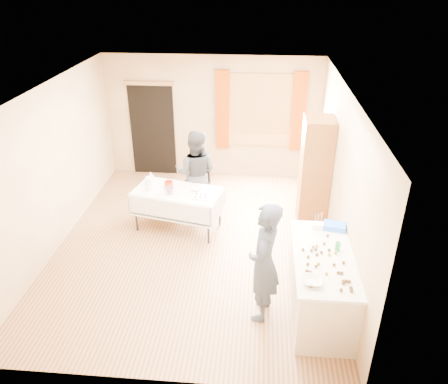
# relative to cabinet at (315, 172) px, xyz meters

# --- Properties ---
(floor) EXTENTS (4.50, 5.50, 0.02)m
(floor) POSITION_rel_cabinet_xyz_m (-1.99, -0.94, -0.98)
(floor) COLOR #9E7047
(floor) RESTS_ON ground
(ceiling) EXTENTS (4.50, 5.50, 0.02)m
(ceiling) POSITION_rel_cabinet_xyz_m (-1.99, -0.94, 1.64)
(ceiling) COLOR white
(ceiling) RESTS_ON floor
(wall_back) EXTENTS (4.50, 0.02, 2.60)m
(wall_back) POSITION_rel_cabinet_xyz_m (-1.99, 1.82, 0.33)
(wall_back) COLOR tan
(wall_back) RESTS_ON floor
(wall_front) EXTENTS (4.50, 0.02, 2.60)m
(wall_front) POSITION_rel_cabinet_xyz_m (-1.99, -3.70, 0.33)
(wall_front) COLOR tan
(wall_front) RESTS_ON floor
(wall_left) EXTENTS (0.02, 5.50, 2.60)m
(wall_left) POSITION_rel_cabinet_xyz_m (-4.25, -0.94, 0.33)
(wall_left) COLOR tan
(wall_left) RESTS_ON floor
(wall_right) EXTENTS (0.02, 5.50, 2.60)m
(wall_right) POSITION_rel_cabinet_xyz_m (0.27, -0.94, 0.33)
(wall_right) COLOR tan
(wall_right) RESTS_ON floor
(window_frame) EXTENTS (1.32, 0.06, 1.52)m
(window_frame) POSITION_rel_cabinet_xyz_m (-0.99, 1.78, 0.53)
(window_frame) COLOR olive
(window_frame) RESTS_ON wall_back
(window_pane) EXTENTS (1.20, 0.02, 1.40)m
(window_pane) POSITION_rel_cabinet_xyz_m (-0.99, 1.76, 0.53)
(window_pane) COLOR white
(window_pane) RESTS_ON wall_back
(curtain_left) EXTENTS (0.28, 0.06, 1.65)m
(curtain_left) POSITION_rel_cabinet_xyz_m (-1.77, 1.73, 0.53)
(curtain_left) COLOR #933705
(curtain_left) RESTS_ON wall_back
(curtain_right) EXTENTS (0.28, 0.06, 1.65)m
(curtain_right) POSITION_rel_cabinet_xyz_m (-0.21, 1.73, 0.53)
(curtain_right) COLOR #933705
(curtain_right) RESTS_ON wall_back
(doorway) EXTENTS (0.95, 0.04, 2.00)m
(doorway) POSITION_rel_cabinet_xyz_m (-3.29, 1.79, 0.03)
(doorway) COLOR black
(doorway) RESTS_ON floor
(door_lintel) EXTENTS (1.05, 0.06, 0.08)m
(door_lintel) POSITION_rel_cabinet_xyz_m (-3.29, 1.76, 1.05)
(door_lintel) COLOR olive
(door_lintel) RESTS_ON wall_back
(cabinet) EXTENTS (0.50, 0.60, 1.94)m
(cabinet) POSITION_rel_cabinet_xyz_m (0.00, 0.00, 0.00)
(cabinet) COLOR brown
(cabinet) RESTS_ON floor
(counter) EXTENTS (0.79, 1.67, 0.91)m
(counter) POSITION_rel_cabinet_xyz_m (-0.10, -2.40, -0.52)
(counter) COLOR beige
(counter) RESTS_ON floor
(party_table) EXTENTS (1.63, 1.08, 0.75)m
(party_table) POSITION_rel_cabinet_xyz_m (-2.35, -0.48, -0.52)
(party_table) COLOR black
(party_table) RESTS_ON floor
(chair) EXTENTS (0.57, 0.57, 1.05)m
(chair) POSITION_rel_cabinet_xyz_m (-2.17, 0.40, -0.65)
(chair) COLOR black
(chair) RESTS_ON floor
(girl) EXTENTS (0.74, 0.61, 1.67)m
(girl) POSITION_rel_cabinet_xyz_m (-0.87, -2.51, -0.13)
(girl) COLOR #272F40
(girl) RESTS_ON floor
(woman) EXTENTS (0.90, 0.76, 1.62)m
(woman) POSITION_rel_cabinet_xyz_m (-2.11, 0.11, -0.16)
(woman) COLOR black
(woman) RESTS_ON floor
(soda_can) EXTENTS (0.07, 0.07, 0.12)m
(soda_can) POSITION_rel_cabinet_xyz_m (0.07, -2.27, 0.00)
(soda_can) COLOR #168636
(soda_can) RESTS_ON counter
(mixing_bowl) EXTENTS (0.30, 0.30, 0.06)m
(mixing_bowl) POSITION_rel_cabinet_xyz_m (-0.32, -2.95, -0.03)
(mixing_bowl) COLOR white
(mixing_bowl) RESTS_ON counter
(foam_block) EXTENTS (0.15, 0.11, 0.08)m
(foam_block) POSITION_rel_cabinet_xyz_m (-0.13, -1.76, -0.02)
(foam_block) COLOR white
(foam_block) RESTS_ON counter
(blue_basket) EXTENTS (0.33, 0.25, 0.08)m
(blue_basket) POSITION_rel_cabinet_xyz_m (0.10, -1.74, -0.02)
(blue_basket) COLOR blue
(blue_basket) RESTS_ON counter
(pitcher) EXTENTS (0.13, 0.13, 0.22)m
(pitcher) POSITION_rel_cabinet_xyz_m (-2.84, -0.49, -0.11)
(pitcher) COLOR silver
(pitcher) RESTS_ON party_table
(cup_red) EXTENTS (0.21, 0.21, 0.13)m
(cup_red) POSITION_rel_cabinet_xyz_m (-2.51, -0.41, -0.16)
(cup_red) COLOR #B7320E
(cup_red) RESTS_ON party_table
(cup_rainbow) EXTENTS (0.21, 0.21, 0.12)m
(cup_rainbow) POSITION_rel_cabinet_xyz_m (-2.45, -0.62, -0.16)
(cup_rainbow) COLOR red
(cup_rainbow) RESTS_ON party_table
(small_bowl) EXTENTS (0.32, 0.32, 0.05)m
(small_bowl) POSITION_rel_cabinet_xyz_m (-2.02, -0.45, -0.19)
(small_bowl) COLOR white
(small_bowl) RESTS_ON party_table
(pastry_tray) EXTENTS (0.31, 0.25, 0.02)m
(pastry_tray) POSITION_rel_cabinet_xyz_m (-1.92, -0.70, -0.21)
(pastry_tray) COLOR white
(pastry_tray) RESTS_ON party_table
(bottle) EXTENTS (0.09, 0.10, 0.18)m
(bottle) POSITION_rel_cabinet_xyz_m (-2.87, -0.18, -0.13)
(bottle) COLOR white
(bottle) RESTS_ON party_table
(cake_balls) EXTENTS (0.53, 1.16, 0.04)m
(cake_balls) POSITION_rel_cabinet_xyz_m (-0.12, -2.60, -0.04)
(cake_balls) COLOR #3F2314
(cake_balls) RESTS_ON counter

